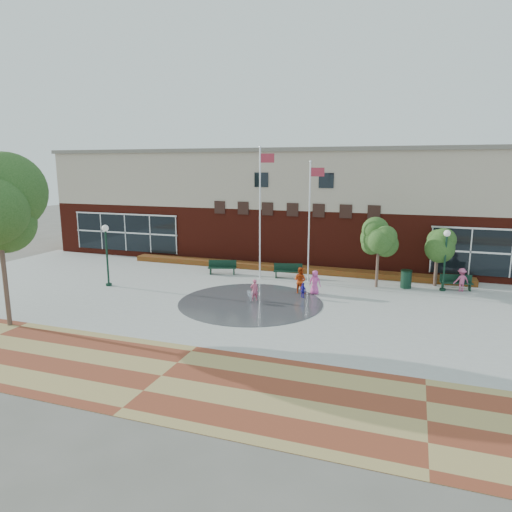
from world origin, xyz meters
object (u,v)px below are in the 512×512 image
(flagpole_right, at_px, (310,215))
(trash_can, at_px, (406,279))
(flagpole_left, at_px, (261,207))
(child_splash, at_px, (254,290))
(bench_left, at_px, (222,270))

(flagpole_right, xyz_separation_m, trash_can, (6.38, 0.41, -3.97))
(flagpole_left, relative_size, child_splash, 6.93)
(child_splash, bearing_deg, bench_left, -90.46)
(flagpole_right, height_order, child_splash, flagpole_right)
(flagpole_left, xyz_separation_m, trash_can, (9.76, 0.74, -4.49))
(trash_can, bearing_deg, child_splash, -144.67)
(flagpole_left, distance_m, bench_left, 5.69)
(flagpole_left, relative_size, bench_left, 4.29)
(bench_left, relative_size, trash_can, 1.77)
(flagpole_left, height_order, trash_can, flagpole_left)
(bench_left, bearing_deg, flagpole_left, -23.73)
(bench_left, relative_size, child_splash, 1.61)
(bench_left, height_order, child_splash, child_splash)
(bench_left, bearing_deg, trash_can, -15.53)
(flagpole_right, height_order, trash_can, flagpole_right)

